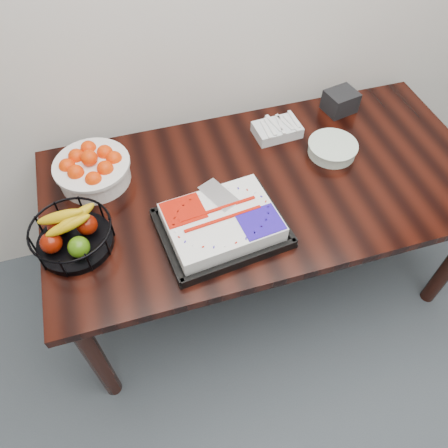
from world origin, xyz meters
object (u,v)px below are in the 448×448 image
object	(u,v)px
cake_tray	(222,224)
fruit_basket	(72,234)
table	(265,195)
napkin_box	(340,101)
plate_stack	(332,149)
tangerine_bowl	(92,165)

from	to	relation	value
cake_tray	fruit_basket	distance (m)	0.53
table	fruit_basket	world-z (taller)	fruit_basket
fruit_basket	napkin_box	size ratio (longest dim) A/B	2.13
fruit_basket	napkin_box	distance (m)	1.32
cake_tray	fruit_basket	size ratio (longest dim) A/B	1.67
cake_tray	plate_stack	xyz separation A→B (m)	(0.57, 0.27, -0.02)
fruit_basket	napkin_box	xyz separation A→B (m)	(1.25, 0.43, -0.01)
tangerine_bowl	cake_tray	bearing A→B (deg)	-43.81
tangerine_bowl	plate_stack	size ratio (longest dim) A/B	1.44
plate_stack	cake_tray	bearing A→B (deg)	-154.92
table	tangerine_bowl	size ratio (longest dim) A/B	5.96
tangerine_bowl	fruit_basket	bearing A→B (deg)	-109.02
cake_tray	plate_stack	size ratio (longest dim) A/B	2.30
table	napkin_box	world-z (taller)	napkin_box
fruit_basket	plate_stack	xyz separation A→B (m)	(1.09, 0.17, -0.04)
table	tangerine_bowl	xyz separation A→B (m)	(-0.66, 0.21, 0.17)
cake_tray	plate_stack	world-z (taller)	cake_tray
cake_tray	plate_stack	distance (m)	0.63
fruit_basket	table	bearing A→B (deg)	7.17
table	plate_stack	bearing A→B (deg)	13.54
fruit_basket	napkin_box	world-z (taller)	fruit_basket
cake_tray	napkin_box	size ratio (longest dim) A/B	3.55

